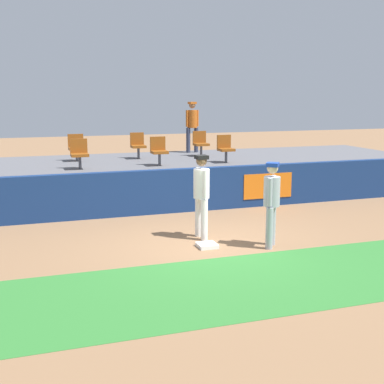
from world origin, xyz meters
TOP-DOWN VIEW (x-y plane):
  - ground_plane at (0.00, 0.00)m, footprint 60.00×60.00m
  - grass_foreground_strip at (0.00, -2.21)m, footprint 18.00×2.80m
  - first_base at (-0.10, -0.07)m, footprint 0.40×0.40m
  - player_fielder_home at (0.02, 0.62)m, footprint 0.37×0.58m
  - player_runner_visitor at (1.18, -0.46)m, footprint 0.48×0.48m
  - field_wall at (0.01, 3.23)m, footprint 18.00×0.26m
  - bleacher_platform at (0.00, 5.80)m, footprint 18.00×4.80m
  - seat_back_left at (-2.08, 6.48)m, footprint 0.48×0.44m
  - seat_front_left at (-2.17, 4.68)m, footprint 0.48×0.44m
  - seat_front_center at (0.12, 4.67)m, footprint 0.46×0.44m
  - seat_back_center at (-0.11, 6.47)m, footprint 0.45×0.44m
  - seat_front_right at (2.22, 4.67)m, footprint 0.44×0.44m
  - seat_back_right at (2.05, 6.48)m, footprint 0.46×0.44m
  - spectator_hooded at (2.13, 7.60)m, footprint 0.50×0.39m

SIDE VIEW (x-z plane):
  - ground_plane at x=0.00m, z-range 0.00..0.00m
  - grass_foreground_strip at x=0.00m, z-range 0.00..0.01m
  - first_base at x=-0.10m, z-range 0.00..0.08m
  - bleacher_platform at x=0.00m, z-range 0.00..1.10m
  - field_wall at x=0.01m, z-range 0.00..1.19m
  - player_runner_visitor at x=1.18m, z-range 0.14..1.93m
  - player_fielder_home at x=0.02m, z-range 0.15..2.01m
  - seat_front_right at x=2.22m, z-range 1.15..1.99m
  - seat_back_center at x=-0.11m, z-range 1.15..1.99m
  - seat_front_center at x=0.12m, z-range 1.15..1.99m
  - seat_back_right at x=2.05m, z-range 1.15..1.99m
  - seat_back_left at x=-2.08m, z-range 1.15..1.99m
  - seat_front_left at x=-2.17m, z-range 1.15..1.99m
  - spectator_hooded at x=2.13m, z-range 1.24..3.05m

